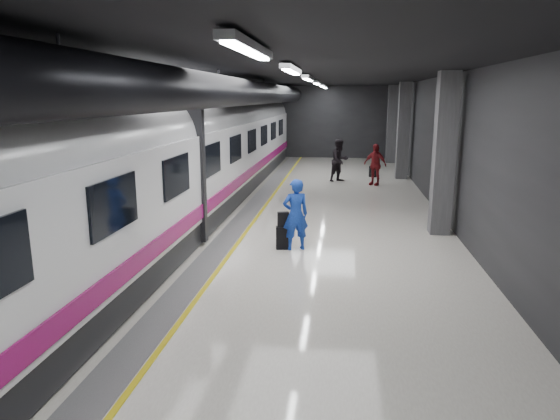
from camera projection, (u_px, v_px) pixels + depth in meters
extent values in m
plane|color=white|center=(272.00, 247.00, 12.94)|extent=(40.00, 40.00, 0.00)
cube|color=black|center=(271.00, 67.00, 11.95)|extent=(10.00, 40.00, 0.02)
cube|color=#28282B|center=(316.00, 122.00, 31.80)|extent=(10.00, 0.02, 4.50)
cube|color=#28282B|center=(83.00, 158.00, 13.07)|extent=(0.02, 40.00, 4.50)
cube|color=#28282B|center=(480.00, 164.00, 11.83)|extent=(0.02, 40.00, 4.50)
cube|color=slate|center=(221.00, 245.00, 13.11)|extent=(0.65, 39.80, 0.01)
cube|color=yellow|center=(236.00, 246.00, 13.06)|extent=(0.10, 39.80, 0.01)
cylinder|color=black|center=(219.00, 91.00, 12.23)|extent=(0.80, 38.00, 0.80)
cube|color=silver|center=(249.00, 47.00, 6.09)|extent=(0.22, 2.60, 0.10)
cube|color=silver|center=(292.00, 69.00, 10.93)|extent=(0.22, 2.60, 0.10)
cube|color=silver|center=(308.00, 78.00, 15.77)|extent=(0.22, 2.60, 0.10)
cube|color=silver|center=(317.00, 82.00, 20.61)|extent=(0.22, 2.60, 0.10)
cube|color=silver|center=(322.00, 85.00, 25.44)|extent=(0.22, 2.60, 0.10)
cube|color=silver|center=(325.00, 87.00, 29.31)|extent=(0.22, 2.60, 0.10)
cube|color=#515154|center=(444.00, 155.00, 13.82)|extent=(0.55, 0.55, 4.50)
cube|color=#515154|center=(403.00, 131.00, 23.49)|extent=(0.55, 0.55, 4.50)
cube|color=#515154|center=(392.00, 124.00, 29.30)|extent=(0.55, 0.55, 4.50)
cube|color=black|center=(151.00, 230.00, 13.27)|extent=(2.80, 38.00, 0.60)
cube|color=white|center=(148.00, 178.00, 12.96)|extent=(2.90, 38.00, 2.20)
cylinder|color=white|center=(146.00, 141.00, 12.75)|extent=(2.80, 38.00, 2.80)
cube|color=#900D5A|center=(204.00, 210.00, 12.96)|extent=(0.04, 38.00, 0.35)
cube|color=black|center=(147.00, 169.00, 12.90)|extent=(3.05, 0.25, 3.80)
cube|color=black|center=(114.00, 205.00, 7.85)|extent=(0.05, 1.60, 0.85)
cube|color=black|center=(177.00, 176.00, 10.76)|extent=(0.05, 1.60, 0.85)
cube|color=black|center=(212.00, 159.00, 13.66)|extent=(0.05, 1.60, 0.85)
cube|color=black|center=(236.00, 148.00, 16.56)|extent=(0.05, 1.60, 0.85)
cube|color=black|center=(252.00, 141.00, 19.46)|extent=(0.05, 1.60, 0.85)
cube|color=black|center=(264.00, 135.00, 22.36)|extent=(0.05, 1.60, 0.85)
cube|color=black|center=(273.00, 131.00, 25.27)|extent=(0.05, 1.60, 0.85)
cube|color=black|center=(281.00, 127.00, 28.17)|extent=(0.05, 1.60, 0.85)
imported|color=blue|center=(296.00, 215.00, 12.58)|extent=(0.78, 0.64, 1.82)
cube|color=black|center=(283.00, 238.00, 12.76)|extent=(0.39, 0.28, 0.58)
cube|color=black|center=(283.00, 219.00, 12.68)|extent=(0.31, 0.21, 0.38)
imported|color=black|center=(340.00, 160.00, 22.86)|extent=(1.20, 1.18, 1.95)
imported|color=maroon|center=(375.00, 164.00, 21.96)|extent=(1.15, 0.91, 1.82)
cube|color=black|center=(373.00, 172.00, 24.32)|extent=(0.41, 0.32, 0.52)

